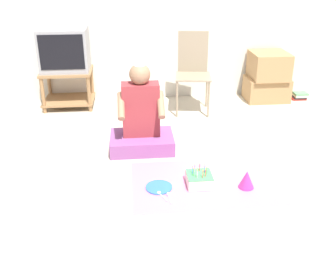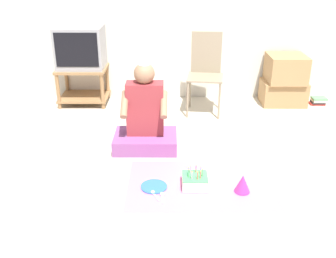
{
  "view_description": "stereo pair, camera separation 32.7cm",
  "coord_description": "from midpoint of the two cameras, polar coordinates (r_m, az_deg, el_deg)",
  "views": [
    {
      "loc": [
        -0.73,
        -2.76,
        1.73
      ],
      "look_at": [
        -0.42,
        0.33,
        0.35
      ],
      "focal_mm": 42.0,
      "sensor_mm": 36.0,
      "label": 1
    },
    {
      "loc": [
        -0.4,
        -2.78,
        1.73
      ],
      "look_at": [
        -0.42,
        0.33,
        0.35
      ],
      "focal_mm": 42.0,
      "sensor_mm": 36.0,
      "label": 2
    }
  ],
  "objects": [
    {
      "name": "cardboard_box_stack",
      "position": [
        5.16,
        18.34,
        6.75
      ],
      "size": [
        0.54,
        0.46,
        0.62
      ],
      "color": "#A87F51",
      "rests_on": "ground_plane"
    },
    {
      "name": "tv",
      "position": [
        4.92,
        -10.72,
        11.55
      ],
      "size": [
        0.56,
        0.44,
        0.5
      ],
      "color": "#99999E",
      "rests_on": "tv_stand"
    },
    {
      "name": "person_seated",
      "position": [
        3.75,
        -0.84,
        1.3
      ],
      "size": [
        0.6,
        0.43,
        0.91
      ],
      "color": "#8C4C8C",
      "rests_on": "ground_plane"
    },
    {
      "name": "paper_plate",
      "position": [
        3.21,
        0.89,
        -8.41
      ],
      "size": [
        0.22,
        0.22,
        0.01
      ],
      "color": "blue",
      "rests_on": "party_cloth"
    },
    {
      "name": "ground_plane",
      "position": [
        3.32,
        10.23,
        -7.95
      ],
      "size": [
        16.0,
        16.0,
        0.0
      ],
      "primitive_type": "plane",
      "color": "#BCB29E"
    },
    {
      "name": "plastic_spoon_far",
      "position": [
        3.11,
        2.2,
        -9.63
      ],
      "size": [
        0.04,
        0.15,
        0.01
      ],
      "color": "white",
      "rests_on": "party_cloth"
    },
    {
      "name": "birthday_cake",
      "position": [
        3.22,
        6.86,
        -7.58
      ],
      "size": [
        0.21,
        0.21,
        0.17
      ],
      "color": "#F4E0C6",
      "rests_on": "party_cloth"
    },
    {
      "name": "party_hat_blue",
      "position": [
        3.21,
        13.68,
        -7.77
      ],
      "size": [
        0.13,
        0.13,
        0.15
      ],
      "color": "#CC338C",
      "rests_on": "party_cloth"
    },
    {
      "name": "party_cloth",
      "position": [
        3.28,
        7.64,
        -8.04
      ],
      "size": [
        1.2,
        0.79,
        0.01
      ],
      "color": "pink",
      "rests_on": "ground_plane"
    },
    {
      "name": "tv_stand",
      "position": [
        5.03,
        -10.36,
        6.69
      ],
      "size": [
        0.6,
        0.48,
        0.46
      ],
      "color": "#997047",
      "rests_on": "ground_plane"
    },
    {
      "name": "folding_chair",
      "position": [
        4.66,
        7.49,
        8.73
      ],
      "size": [
        0.45,
        0.44,
        0.93
      ],
      "color": "gray",
      "rests_on": "ground_plane"
    },
    {
      "name": "plastic_spoon_near",
      "position": [
        3.13,
        0.91,
        -9.38
      ],
      "size": [
        0.07,
        0.14,
        0.01
      ],
      "color": "white",
      "rests_on": "party_cloth"
    },
    {
      "name": "book_pile",
      "position": [
        5.36,
        22.62,
        3.77
      ],
      "size": [
        0.2,
        0.14,
        0.09
      ],
      "color": "#B72D28",
      "rests_on": "ground_plane"
    }
  ]
}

